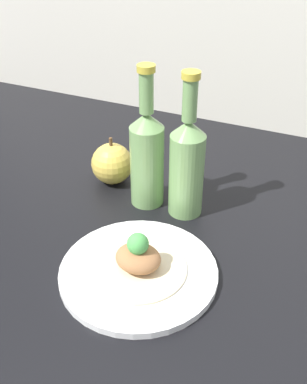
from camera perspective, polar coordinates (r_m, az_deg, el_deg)
ground_plane at (r=83.87cm, az=0.23°, el=-6.67°), size 180.00×110.00×4.00cm
plate at (r=74.66cm, az=-1.92°, el=-10.00°), size 25.99×25.99×1.51cm
plated_food at (r=72.91cm, az=-1.95°, el=-8.55°), size 15.88×15.88×7.13cm
cider_bottle_left at (r=85.88cm, az=-0.84°, el=4.75°), size 6.58×6.58×28.13cm
cider_bottle_right at (r=83.19cm, az=4.27°, el=3.62°), size 6.58×6.58×28.13cm
apple at (r=95.89cm, az=-5.29°, el=3.61°), size 8.82×8.82×10.51cm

